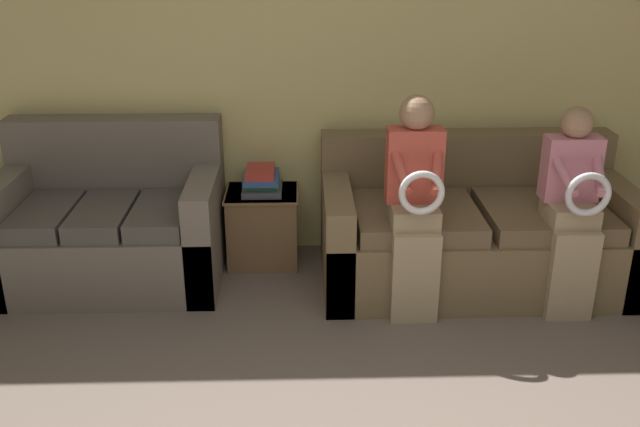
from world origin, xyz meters
The scene contains 7 objects.
wall_back centered at (0.00, 2.94, 1.27)m, with size 7.81×0.06×2.55m.
couch_main centered at (0.86, 2.42, 0.30)m, with size 1.82×0.93×0.84m.
couch_side centered at (-1.34, 2.51, 0.33)m, with size 1.32×0.86×0.93m.
child_left_seated centered at (0.43, 2.04, 0.67)m, with size 0.31×0.38×1.21m.
child_right_seated centered at (1.29, 2.03, 0.63)m, with size 0.30×0.37×1.14m.
side_shelf centered at (-0.43, 2.69, 0.25)m, with size 0.46×0.40×0.48m.
book_stack centered at (-0.43, 2.69, 0.55)m, with size 0.24×0.29×0.16m.
Camera 1 is at (-0.19, -1.52, 2.03)m, focal length 40.00 mm.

